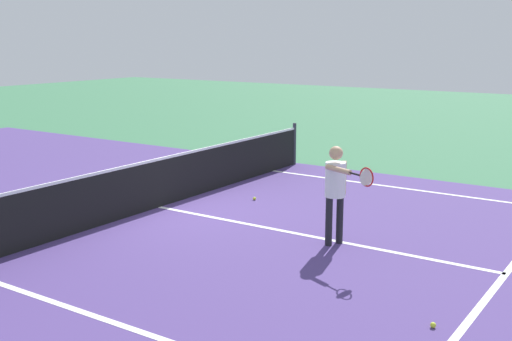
{
  "coord_description": "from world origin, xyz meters",
  "views": [
    {
      "loc": [
        -8.86,
        -8.17,
        3.2
      ],
      "look_at": [
        -0.07,
        -2.29,
        1.0
      ],
      "focal_mm": 44.85,
      "sensor_mm": 36.0,
      "label": 1
    }
  ],
  "objects": [
    {
      "name": "line_center_service",
      "position": [
        0.0,
        -3.2,
        0.0
      ],
      "size": [
        0.1,
        6.4,
        0.01
      ],
      "primitive_type": "cube",
      "color": "white",
      "rests_on": "ground_plane"
    },
    {
      "name": "tennis_ball_near_net",
      "position": [
        1.47,
        -1.23,
        0.03
      ],
      "size": [
        0.07,
        0.07,
        0.07
      ],
      "primitive_type": "sphere",
      "color": "#CCE033",
      "rests_on": "ground_plane"
    },
    {
      "name": "ground_plane",
      "position": [
        0.0,
        0.0,
        0.0
      ],
      "size": [
        60.0,
        60.0,
        0.0
      ],
      "primitive_type": "plane",
      "color": "#38724C"
    },
    {
      "name": "net",
      "position": [
        0.0,
        0.0,
        0.49
      ],
      "size": [
        10.34,
        0.09,
        1.07
      ],
      "color": "#33383D",
      "rests_on": "ground_plane"
    },
    {
      "name": "line_service_near",
      "position": [
        0.0,
        -6.4,
        0.0
      ],
      "size": [
        8.22,
        0.1,
        0.01
      ],
      "primitive_type": "cube",
      "color": "white",
      "rests_on": "ground_plane"
    },
    {
      "name": "tennis_ball_mid_court",
      "position": [
        -2.2,
        -6.12,
        0.03
      ],
      "size": [
        0.07,
        0.07,
        0.07
      ],
      "primitive_type": "sphere",
      "color": "#CCE033",
      "rests_on": "ground_plane"
    },
    {
      "name": "court_surface_inbounds",
      "position": [
        0.0,
        0.0,
        0.0
      ],
      "size": [
        10.62,
        24.4,
        0.0
      ],
      "primitive_type": "cube",
      "color": "#4C387A",
      "rests_on": "ground_plane"
    },
    {
      "name": "player_near",
      "position": [
        -0.16,
        -3.85,
        0.97
      ],
      "size": [
        0.81,
        1.03,
        1.57
      ],
      "color": "black",
      "rests_on": "ground_plane"
    }
  ]
}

